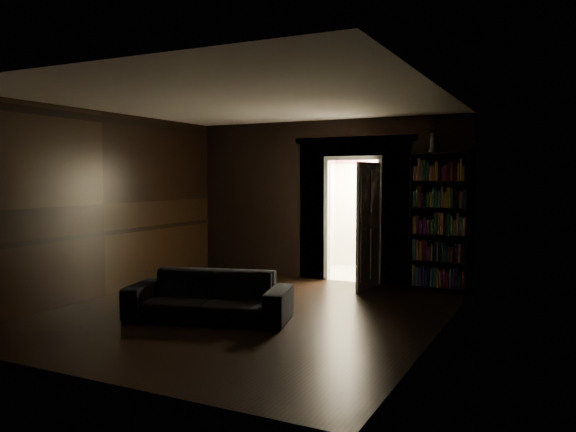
# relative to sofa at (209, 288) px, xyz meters

# --- Properties ---
(ground) EXTENTS (5.50, 5.50, 0.00)m
(ground) POSITION_rel_sofa_xyz_m (0.27, 0.48, -0.40)
(ground) COLOR black
(ground) RESTS_ON ground
(room_walls) EXTENTS (5.02, 5.61, 2.84)m
(room_walls) POSITION_rel_sofa_xyz_m (0.26, 1.55, 1.29)
(room_walls) COLOR black
(room_walls) RESTS_ON ground
(kitchen_alcove) EXTENTS (2.20, 1.80, 2.60)m
(kitchen_alcove) POSITION_rel_sofa_xyz_m (0.77, 4.35, 0.81)
(kitchen_alcove) COLOR #AFA798
(kitchen_alcove) RESTS_ON ground
(sofa) EXTENTS (2.23, 1.40, 0.79)m
(sofa) POSITION_rel_sofa_xyz_m (0.00, 0.00, 0.00)
(sofa) COLOR black
(sofa) RESTS_ON ground
(bookshelf) EXTENTS (0.92, 0.38, 2.20)m
(bookshelf) POSITION_rel_sofa_xyz_m (2.27, 3.07, 0.70)
(bookshelf) COLOR black
(bookshelf) RESTS_ON ground
(refrigerator) EXTENTS (0.93, 0.89, 1.65)m
(refrigerator) POSITION_rel_sofa_xyz_m (0.99, 4.59, 0.43)
(refrigerator) COLOR white
(refrigerator) RESTS_ON ground
(door) EXTENTS (0.14, 0.85, 2.05)m
(door) POSITION_rel_sofa_xyz_m (1.19, 2.79, 0.63)
(door) COLOR white
(door) RESTS_ON ground
(figurine) EXTENTS (0.13, 0.13, 0.31)m
(figurine) POSITION_rel_sofa_xyz_m (2.13, 3.08, 1.96)
(figurine) COLOR silver
(figurine) RESTS_ON bookshelf
(bottles) EXTENTS (0.69, 0.19, 0.28)m
(bottles) POSITION_rel_sofa_xyz_m (0.91, 4.57, 1.39)
(bottles) COLOR black
(bottles) RESTS_ON refrigerator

